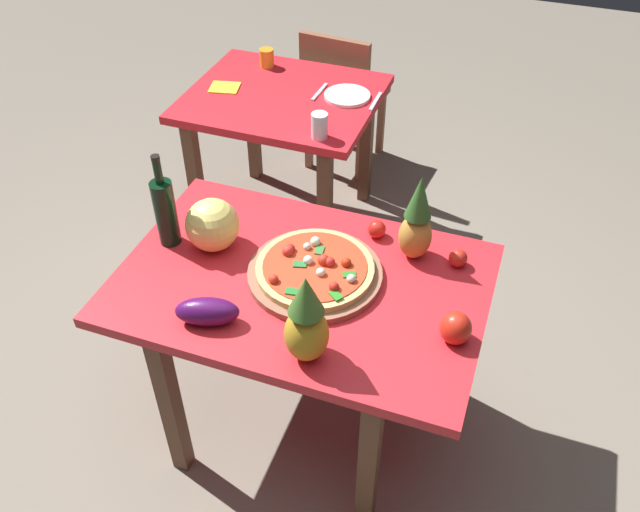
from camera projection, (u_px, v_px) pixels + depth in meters
name	position (u px, v px, depth m)	size (l,w,h in m)	color
ground_plane	(305.00, 415.00, 2.72)	(10.00, 10.00, 0.00)	gray
display_table	(302.00, 301.00, 2.28)	(1.22, 0.82, 0.76)	brown
background_table	(283.00, 117.00, 3.27)	(0.90, 0.77, 0.76)	brown
dining_chair	(341.00, 93.00, 3.78)	(0.43, 0.43, 0.85)	#8E5B44
pizza_board	(315.00, 274.00, 2.22)	(0.45, 0.45, 0.03)	#8E5B44
pizza	(315.00, 267.00, 2.20)	(0.39, 0.39, 0.06)	#D4B669
wine_bottle	(165.00, 211.00, 2.28)	(0.08, 0.08, 0.36)	black
pineapple_left	(306.00, 323.00, 1.88)	(0.13, 0.13, 0.31)	#BA8F23
pineapple_right	(417.00, 222.00, 2.22)	(0.11, 0.11, 0.33)	#BE8635
melon	(212.00, 225.00, 2.29)	(0.19, 0.19, 0.19)	#EFDA6D
bell_pepper	(456.00, 328.00, 1.99)	(0.10, 0.10, 0.11)	red
eggplant	(207.00, 312.00, 2.05)	(0.20, 0.09, 0.09)	#481150
tomato_beside_pepper	(458.00, 258.00, 2.25)	(0.06, 0.06, 0.06)	red
tomato_at_corner	(377.00, 229.00, 2.37)	(0.07, 0.07, 0.07)	red
drinking_glass_juice	(267.00, 58.00, 3.39)	(0.07, 0.07, 0.09)	orange
drinking_glass_water	(320.00, 126.00, 2.86)	(0.07, 0.07, 0.11)	silver
dinner_plate	(347.00, 96.00, 3.17)	(0.22, 0.22, 0.02)	white
fork_utensil	(320.00, 92.00, 3.20)	(0.02, 0.18, 0.01)	silver
knife_utensil	(376.00, 101.00, 3.13)	(0.02, 0.18, 0.01)	silver
napkin_folded	(225.00, 87.00, 3.24)	(0.14, 0.12, 0.01)	yellow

